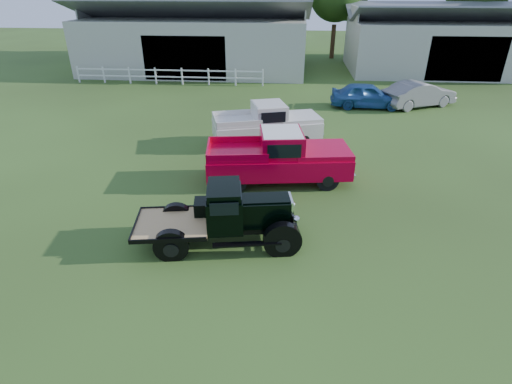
# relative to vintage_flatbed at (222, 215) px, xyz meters

# --- Properties ---
(ground) EXTENTS (120.00, 120.00, 0.00)m
(ground) POSITION_rel_vintage_flatbed_xyz_m (0.66, 0.01, -0.91)
(ground) COLOR #2D3F19
(shed_left) EXTENTS (18.80, 10.20, 5.60)m
(shed_left) POSITION_rel_vintage_flatbed_xyz_m (-6.34, 26.01, 1.89)
(shed_left) COLOR #A09E8B
(shed_left) RESTS_ON ground
(shed_right) EXTENTS (16.80, 9.20, 5.20)m
(shed_right) POSITION_rel_vintage_flatbed_xyz_m (14.66, 27.01, 1.69)
(shed_right) COLOR #A09E8B
(shed_right) RESTS_ON ground
(fence_rail) EXTENTS (14.20, 0.16, 1.20)m
(fence_rail) POSITION_rel_vintage_flatbed_xyz_m (-7.34, 20.01, -0.31)
(fence_rail) COLOR white
(fence_rail) RESTS_ON ground
(tree_a) EXTENTS (6.30, 6.30, 10.50)m
(tree_a) POSITION_rel_vintage_flatbed_xyz_m (-17.34, 33.01, 4.34)
(tree_a) COLOR black
(tree_a) RESTS_ON ground
(tree_c) EXTENTS (5.40, 5.40, 9.00)m
(tree_c) POSITION_rel_vintage_flatbed_xyz_m (5.66, 33.01, 3.59)
(tree_c) COLOR black
(tree_c) RESTS_ON ground
(tree_d) EXTENTS (6.00, 6.00, 10.00)m
(tree_d) POSITION_rel_vintage_flatbed_xyz_m (18.66, 34.01, 4.09)
(tree_d) COLOR black
(tree_d) RESTS_ON ground
(vintage_flatbed) EXTENTS (4.83, 2.54, 1.82)m
(vintage_flatbed) POSITION_rel_vintage_flatbed_xyz_m (0.00, 0.00, 0.00)
(vintage_flatbed) COLOR black
(vintage_flatbed) RESTS_ON ground
(red_pickup) EXTENTS (5.70, 2.83, 1.99)m
(red_pickup) POSITION_rel_vintage_flatbed_xyz_m (1.41, 4.24, 0.09)
(red_pickup) COLOR #B90026
(red_pickup) RESTS_ON ground
(white_pickup) EXTENTS (5.43, 3.35, 1.86)m
(white_pickup) POSITION_rel_vintage_flatbed_xyz_m (0.72, 8.21, 0.02)
(white_pickup) COLOR silver
(white_pickup) RESTS_ON ground
(misc_car_blue) EXTENTS (4.33, 1.82, 1.46)m
(misc_car_blue) POSITION_rel_vintage_flatbed_xyz_m (6.34, 14.90, -0.18)
(misc_car_blue) COLOR #234F8D
(misc_car_blue) RESTS_ON ground
(misc_car_grey) EXTENTS (4.81, 3.53, 1.51)m
(misc_car_grey) POSITION_rel_vintage_flatbed_xyz_m (9.48, 15.37, -0.16)
(misc_car_grey) COLOR slate
(misc_car_grey) RESTS_ON ground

